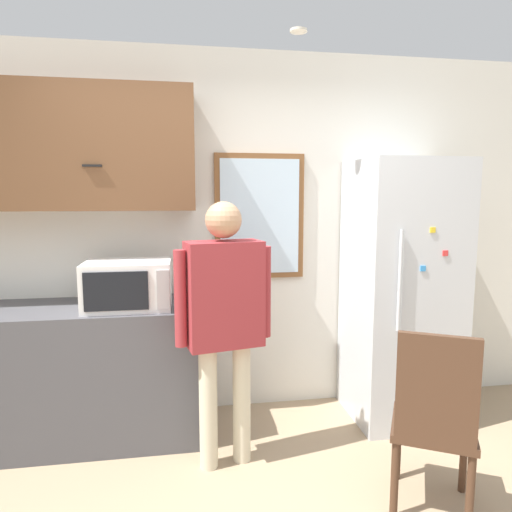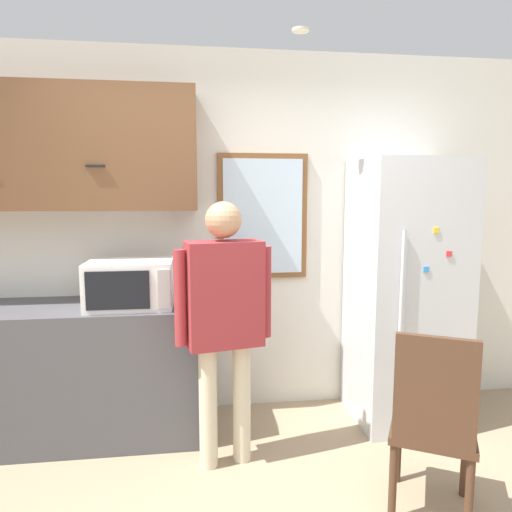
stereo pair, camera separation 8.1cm
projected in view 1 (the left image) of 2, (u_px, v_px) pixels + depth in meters
The scene contains 9 objects.
back_wall at pixel (223, 235), 3.45m from camera, with size 6.00×0.06×2.70m.
counter at pixel (48, 375), 3.04m from camera, with size 1.99×0.63×0.92m.
upper_cabinets at pixel (41, 148), 2.99m from camera, with size 1.99×0.36×0.82m.
microwave at pixel (128, 285), 2.98m from camera, with size 0.55×0.42×0.31m.
person at pixel (224, 309), 2.70m from camera, with size 0.58×0.31×1.61m.
refrigerator at pixel (401, 292), 3.34m from camera, with size 0.71×0.71×1.90m.
chair at pixel (434, 417), 2.30m from camera, with size 0.56×0.56×0.99m.
window at pixel (260, 217), 3.44m from camera, with size 0.68×0.05×0.94m.
ceiling_light at pixel (299, 31), 2.88m from camera, with size 0.11×0.11×0.01m.
Camera 1 is at (-0.31, -1.67, 1.64)m, focal length 32.00 mm.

